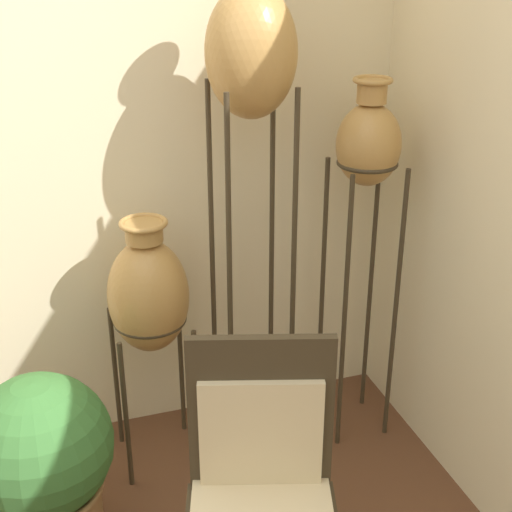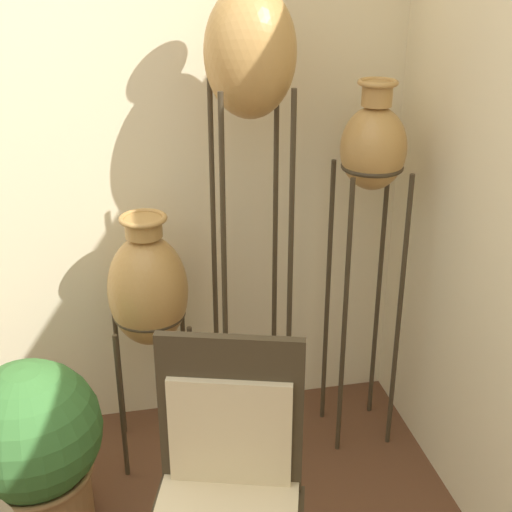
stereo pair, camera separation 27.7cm
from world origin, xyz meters
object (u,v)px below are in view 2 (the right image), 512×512
Objects in this scene: vase_stand_tall at (250,62)px; potted_plant at (33,444)px; vase_stand_short at (148,291)px; chair at (226,490)px; vase_stand_medium at (373,160)px.

vase_stand_tall is 2.92× the size of potted_plant.
chair is at bearing -80.84° from vase_stand_short.
potted_plant is at bearing -167.88° from vase_stand_medium.
vase_stand_tall is 0.96m from vase_stand_short.
vase_stand_tall is at bearing 90.89° from chair.
vase_stand_short is at bearing 115.99° from chair.
vase_stand_tall is 1.27× the size of vase_stand_medium.
vase_stand_medium is at bearing -3.18° from vase_stand_short.
potted_plant is at bearing -143.96° from vase_stand_short.
vase_stand_medium is at bearing 67.51° from chair.
potted_plant is at bearing 152.49° from chair.
chair is (-0.72, -0.88, -0.69)m from vase_stand_medium.
vase_stand_medium reaches higher than vase_stand_short.
vase_stand_medium is 1.54× the size of chair.
vase_stand_short reaches higher than chair.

